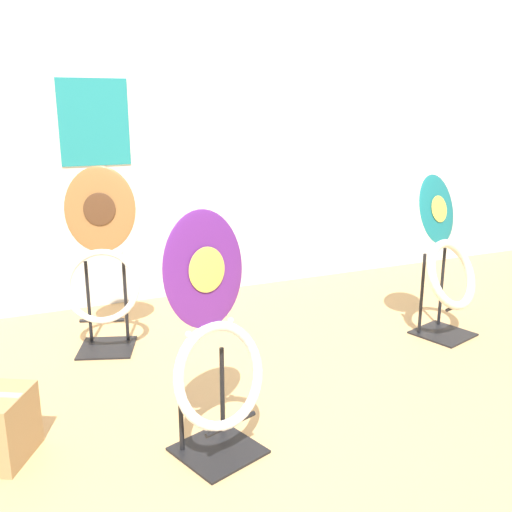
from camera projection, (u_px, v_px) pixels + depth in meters
The scene contains 4 objects.
wall_back at pixel (155, 97), 3.53m from camera, with size 8.00×0.07×2.60m.
toilet_seat_display_teal_sax at pixel (447, 262), 3.11m from camera, with size 0.44×0.38×0.89m.
toilet_seat_display_woodgrain at pixel (102, 260), 2.92m from camera, with size 0.42×0.36×0.96m.
toilet_seat_display_purple_note at pixel (214, 345), 2.02m from camera, with size 0.42×0.36×0.91m.
Camera 1 is at (-0.90, -1.28, 1.25)m, focal length 40.00 mm.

